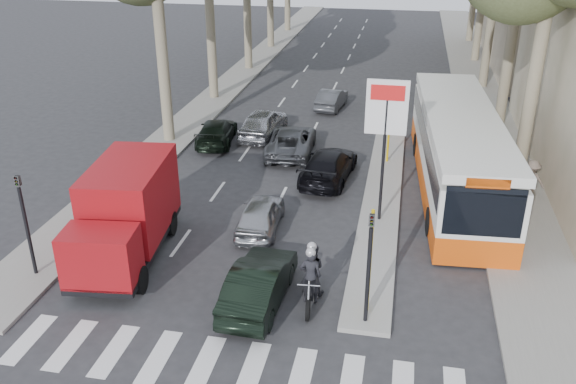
% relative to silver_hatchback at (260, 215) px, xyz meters
% --- Properties ---
extents(ground, '(120.00, 120.00, 0.00)m').
position_rel_silver_hatchback_xyz_m(ground, '(1.10, -3.56, -0.62)').
color(ground, '#28282B').
rests_on(ground, ground).
extents(sidewalk_right, '(3.20, 70.00, 0.12)m').
position_rel_silver_hatchback_xyz_m(sidewalk_right, '(9.70, 21.44, -0.56)').
color(sidewalk_right, gray).
rests_on(sidewalk_right, ground).
extents(median_left, '(2.40, 64.00, 0.12)m').
position_rel_silver_hatchback_xyz_m(median_left, '(-6.90, 24.44, -0.56)').
color(median_left, gray).
rests_on(median_left, ground).
extents(traffic_island, '(1.50, 26.00, 0.16)m').
position_rel_silver_hatchback_xyz_m(traffic_island, '(4.35, 7.44, -0.54)').
color(traffic_island, gray).
rests_on(traffic_island, ground).
extents(billboard, '(1.50, 12.10, 5.60)m').
position_rel_silver_hatchback_xyz_m(billboard, '(4.35, 1.44, 3.09)').
color(billboard, yellow).
rests_on(billboard, ground).
extents(traffic_light_island, '(0.16, 0.41, 3.60)m').
position_rel_silver_hatchback_xyz_m(traffic_light_island, '(4.35, -5.06, 1.87)').
color(traffic_light_island, black).
rests_on(traffic_light_island, ground).
extents(traffic_light_left, '(0.16, 0.41, 3.60)m').
position_rel_silver_hatchback_xyz_m(traffic_light_left, '(-6.50, -4.56, 1.87)').
color(traffic_light_left, black).
rests_on(traffic_light_left, ground).
extents(silver_hatchback, '(1.61, 3.68, 1.23)m').
position_rel_silver_hatchback_xyz_m(silver_hatchback, '(0.00, 0.00, 0.00)').
color(silver_hatchback, '#9FA2A7').
rests_on(silver_hatchback, ground).
extents(dark_hatchback, '(1.64, 4.27, 1.39)m').
position_rel_silver_hatchback_xyz_m(dark_hatchback, '(1.07, -4.56, 0.08)').
color(dark_hatchback, black).
rests_on(dark_hatchback, ground).
extents(queue_car_a, '(2.48, 4.84, 1.31)m').
position_rel_silver_hatchback_xyz_m(queue_car_a, '(-0.35, 7.93, 0.04)').
color(queue_car_a, '#484A4F').
rests_on(queue_car_a, ground).
extents(queue_car_b, '(2.39, 4.91, 1.38)m').
position_rel_silver_hatchback_xyz_m(queue_car_b, '(1.87, 5.11, 0.07)').
color(queue_car_b, black).
rests_on(queue_car_b, ground).
extents(queue_car_c, '(2.08, 4.52, 1.50)m').
position_rel_silver_hatchback_xyz_m(queue_car_c, '(-2.28, 10.14, 0.13)').
color(queue_car_c, '#999BA1').
rests_on(queue_car_c, ground).
extents(queue_car_d, '(1.67, 3.73, 1.19)m').
position_rel_silver_hatchback_xyz_m(queue_car_d, '(0.62, 15.77, -0.02)').
color(queue_car_d, '#44474B').
rests_on(queue_car_d, ground).
extents(queue_car_e, '(2.30, 4.44, 1.23)m').
position_rel_silver_hatchback_xyz_m(queue_car_e, '(-4.40, 8.64, -0.00)').
color(queue_car_e, black).
rests_on(queue_car_e, ground).
extents(red_truck, '(2.93, 6.22, 3.20)m').
position_rel_silver_hatchback_xyz_m(red_truck, '(-3.98, -2.70, 1.07)').
color(red_truck, black).
rests_on(red_truck, ground).
extents(city_bus, '(3.72, 13.29, 3.46)m').
position_rel_silver_hatchback_xyz_m(city_bus, '(7.30, 5.13, 1.21)').
color(city_bus, '#D94C0C').
rests_on(city_bus, ground).
extents(motorcycle, '(0.86, 2.30, 1.95)m').
position_rel_silver_hatchback_xyz_m(motorcycle, '(2.58, -4.09, 0.27)').
color(motorcycle, black).
rests_on(motorcycle, ground).
extents(pedestrian_near, '(0.99, 0.95, 1.58)m').
position_rel_silver_hatchback_xyz_m(pedestrian_near, '(8.30, 4.83, 0.29)').
color(pedestrian_near, '#3F3049').
rests_on(pedestrian_near, sidewalk_right).
extents(pedestrian_far, '(1.16, 0.53, 1.77)m').
position_rel_silver_hatchback_xyz_m(pedestrian_far, '(10.21, 4.31, 0.39)').
color(pedestrian_far, '#68594E').
rests_on(pedestrian_far, sidewalk_right).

